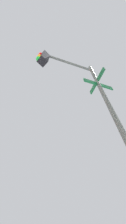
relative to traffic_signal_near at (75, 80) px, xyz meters
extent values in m
cylinder|color=#474C47|center=(-0.41, -0.78, -1.27)|extent=(0.12, 0.12, 6.39)
cylinder|color=#474C47|center=(0.06, 0.11, 1.52)|extent=(1.01, 1.84, 0.09)
cube|color=black|center=(0.52, 1.01, 1.07)|extent=(0.28, 0.28, 0.80)
sphere|color=red|center=(0.59, 1.14, 1.32)|extent=(0.18, 0.18, 0.18)
sphere|color=orange|center=(0.59, 1.14, 1.07)|extent=(0.18, 0.18, 0.18)
sphere|color=green|center=(0.59, 1.14, 0.82)|extent=(0.18, 0.18, 0.18)
cube|color=#0F5128|center=(-0.41, -0.78, 0.24)|extent=(0.54, 0.99, 0.20)
cube|color=#0F5128|center=(-0.41, -0.78, 0.46)|extent=(0.91, 0.50, 0.20)
camera|label=1|loc=(-0.84, 1.38, -3.41)|focal=18.48mm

